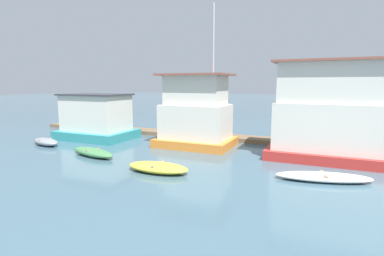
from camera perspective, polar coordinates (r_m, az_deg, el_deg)
ground_plane at (r=20.73m, az=1.13°, el=-3.46°), size 200.00×200.00×0.00m
dock_walkway at (r=23.62m, az=4.16°, el=-1.62°), size 33.80×1.77×0.30m
houseboat_teal at (r=24.52m, az=-17.75°, el=1.85°), size 5.60×3.98×3.50m
houseboat_orange at (r=20.43m, az=0.72°, el=2.60°), size 5.09×3.70×9.34m
houseboat_red at (r=18.44m, az=25.08°, el=2.37°), size 6.82×3.68×5.56m
dinghy_grey at (r=23.33m, az=-26.09°, el=-2.36°), size 2.86×1.69×0.50m
dinghy_green at (r=18.83m, az=-18.33°, el=-4.41°), size 3.70×1.88×0.45m
dinghy_yellow at (r=14.83m, az=-6.50°, el=-7.46°), size 3.21×1.48×0.46m
dinghy_white at (r=14.68m, az=23.76°, el=-8.52°), size 4.27×2.09×0.36m
mooring_post_far_right at (r=21.02m, az=21.90°, el=-1.28°), size 0.29×0.29×1.89m
mooring_post_near_right at (r=23.10m, az=-0.69°, el=-0.16°), size 0.32×0.32×1.63m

